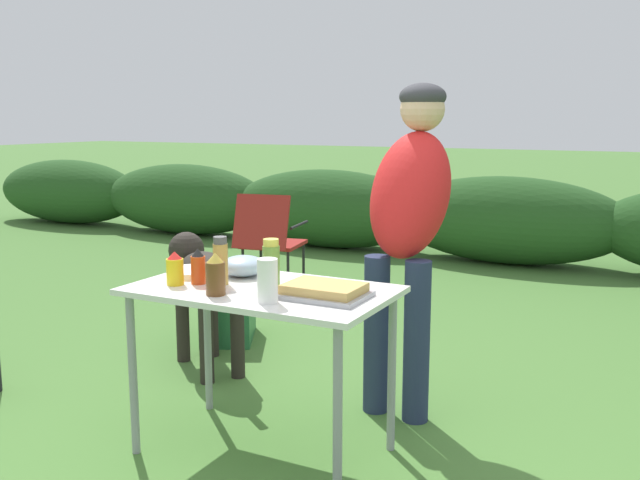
% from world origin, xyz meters
% --- Properties ---
extents(ground_plane, '(60.00, 60.00, 0.00)m').
position_xyz_m(ground_plane, '(0.00, 0.00, 0.00)').
color(ground_plane, '#477533').
extents(shrub_hedge, '(14.40, 0.90, 0.87)m').
position_xyz_m(shrub_hedge, '(-0.00, 4.61, 0.44)').
color(shrub_hedge, '#234C1E').
rests_on(shrub_hedge, ground).
extents(folding_table, '(1.10, 0.64, 0.74)m').
position_xyz_m(folding_table, '(0.00, 0.00, 0.66)').
color(folding_table, silver).
rests_on(folding_table, ground).
extents(food_tray, '(0.34, 0.25, 0.06)m').
position_xyz_m(food_tray, '(0.31, -0.03, 0.77)').
color(food_tray, '#9E9EA3').
rests_on(food_tray, folding_table).
extents(plate_stack, '(0.24, 0.24, 0.03)m').
position_xyz_m(plate_stack, '(-0.41, 0.07, 0.75)').
color(plate_stack, white).
rests_on(plate_stack, folding_table).
extents(mixing_bowl, '(0.21, 0.21, 0.09)m').
position_xyz_m(mixing_bowl, '(-0.20, 0.16, 0.79)').
color(mixing_bowl, '#99B2CC').
rests_on(mixing_bowl, folding_table).
extents(paper_cup_stack, '(0.08, 0.08, 0.17)m').
position_xyz_m(paper_cup_stack, '(0.15, -0.20, 0.83)').
color(paper_cup_stack, white).
rests_on(paper_cup_stack, folding_table).
extents(ketchup_bottle, '(0.06, 0.06, 0.14)m').
position_xyz_m(ketchup_bottle, '(-0.15, -0.12, 0.81)').
color(ketchup_bottle, red).
rests_on(ketchup_bottle, folding_table).
extents(relish_jar, '(0.07, 0.07, 0.20)m').
position_xyz_m(relish_jar, '(0.02, 0.05, 0.84)').
color(relish_jar, olive).
rests_on(relish_jar, folding_table).
extents(spice_jar, '(0.06, 0.06, 0.21)m').
position_xyz_m(spice_jar, '(-0.19, -0.03, 0.84)').
color(spice_jar, '#B2893D').
rests_on(spice_jar, folding_table).
extents(hot_sauce_bottle, '(0.06, 0.06, 0.16)m').
position_xyz_m(hot_sauce_bottle, '(-0.28, -0.06, 0.81)').
color(hot_sauce_bottle, '#CC4214').
rests_on(hot_sauce_bottle, folding_table).
extents(beer_bottle, '(0.08, 0.08, 0.17)m').
position_xyz_m(beer_bottle, '(-0.10, -0.19, 0.82)').
color(beer_bottle, brown).
rests_on(beer_bottle, folding_table).
extents(mustard_bottle, '(0.07, 0.07, 0.15)m').
position_xyz_m(mustard_bottle, '(-0.36, -0.13, 0.81)').
color(mustard_bottle, yellow).
rests_on(mustard_bottle, folding_table).
extents(standing_person_in_gray_fleece, '(0.44, 0.54, 1.62)m').
position_xyz_m(standing_person_in_gray_fleece, '(0.38, 0.74, 1.00)').
color(standing_person_in_gray_fleece, '#232D4C').
rests_on(standing_person_in_gray_fleece, ground).
extents(dog, '(0.88, 0.65, 0.76)m').
position_xyz_m(dog, '(-0.88, 0.78, 0.52)').
color(dog, '#28231E').
rests_on(dog, ground).
extents(camp_chair_green_behind_table, '(0.56, 0.66, 0.83)m').
position_xyz_m(camp_chair_green_behind_table, '(-1.50, 2.51, 0.47)').
color(camp_chair_green_behind_table, maroon).
rests_on(camp_chair_green_behind_table, ground).
extents(cooler_box, '(0.51, 0.57, 0.34)m').
position_xyz_m(cooler_box, '(-1.06, 1.27, 0.17)').
color(cooler_box, '#286B3D').
rests_on(cooler_box, ground).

